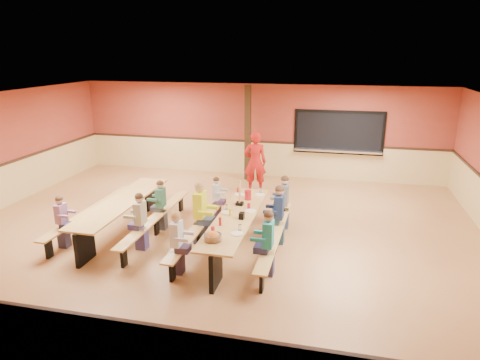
# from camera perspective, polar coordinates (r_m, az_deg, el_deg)

# --- Properties ---
(ground) EXTENTS (12.00, 12.00, 0.00)m
(ground) POSITION_cam_1_polar(r_m,az_deg,el_deg) (9.88, -3.24, -7.11)
(ground) COLOR #966238
(ground) RESTS_ON ground
(room_envelope) EXTENTS (12.04, 10.04, 3.02)m
(room_envelope) POSITION_cam_1_polar(r_m,az_deg,el_deg) (9.62, -3.31, -3.35)
(room_envelope) COLOR brown
(room_envelope) RESTS_ON ground
(kitchen_pass_through) EXTENTS (2.78, 0.28, 1.38)m
(kitchen_pass_through) POSITION_cam_1_polar(r_m,az_deg,el_deg) (13.84, 13.01, 5.96)
(kitchen_pass_through) COLOR black
(kitchen_pass_through) RESTS_ON ground
(structural_post) EXTENTS (0.18, 0.18, 3.00)m
(structural_post) POSITION_cam_1_polar(r_m,az_deg,el_deg) (13.58, 1.04, 6.23)
(structural_post) COLOR black
(structural_post) RESTS_ON ground
(cafeteria_table_main) EXTENTS (1.91, 3.70, 0.74)m
(cafeteria_table_main) POSITION_cam_1_polar(r_m,az_deg,el_deg) (8.96, -0.49, -6.02)
(cafeteria_table_main) COLOR tan
(cafeteria_table_main) RESTS_ON ground
(cafeteria_table_second) EXTENTS (1.91, 3.70, 0.74)m
(cafeteria_table_second) POSITION_cam_1_polar(r_m,az_deg,el_deg) (10.16, -15.43, -3.83)
(cafeteria_table_second) COLOR tan
(cafeteria_table_second) RESTS_ON ground
(seated_child_white_left) EXTENTS (0.37, 0.30, 1.21)m
(seated_child_white_left) POSITION_cam_1_polar(r_m,az_deg,el_deg) (8.06, -8.41, -8.35)
(seated_child_white_left) COLOR silver
(seated_child_white_left) RESTS_ON ground
(seated_adult_yellow) EXTENTS (0.45, 0.36, 1.37)m
(seated_adult_yellow) POSITION_cam_1_polar(r_m,az_deg,el_deg) (9.21, -5.35, -4.39)
(seated_adult_yellow) COLOR yellow
(seated_adult_yellow) RESTS_ON ground
(seated_child_grey_left) EXTENTS (0.32, 0.26, 1.10)m
(seated_child_grey_left) POSITION_cam_1_polar(r_m,az_deg,el_deg) (10.39, -3.15, -2.61)
(seated_child_grey_left) COLOR #B8B8B8
(seated_child_grey_left) RESTS_ON ground
(seated_child_teal_right) EXTENTS (0.39, 0.32, 1.25)m
(seated_child_teal_right) POSITION_cam_1_polar(r_m,az_deg,el_deg) (7.93, 3.77, -8.46)
(seated_child_teal_right) COLOR teal
(seated_child_teal_right) RESTS_ON ground
(seated_child_navy_right) EXTENTS (0.40, 0.33, 1.28)m
(seated_child_navy_right) POSITION_cam_1_polar(r_m,az_deg,el_deg) (9.20, 5.21, -4.69)
(seated_child_navy_right) COLOR #19284C
(seated_child_navy_right) RESTS_ON ground
(seated_child_char_right) EXTENTS (0.39, 0.32, 1.25)m
(seated_child_char_right) POSITION_cam_1_polar(r_m,az_deg,el_deg) (10.01, 5.90, -3.00)
(seated_child_char_right) COLOR #54595E
(seated_child_char_right) RESTS_ON ground
(seated_child_purple_sec) EXTENTS (0.33, 0.27, 1.13)m
(seated_child_purple_sec) POSITION_cam_1_polar(r_m,az_deg,el_deg) (9.75, -22.64, -5.21)
(seated_child_purple_sec) COLOR #9D6899
(seated_child_purple_sec) RESTS_ON ground
(seated_child_green_sec) EXTENTS (0.35, 0.29, 1.17)m
(seated_child_green_sec) POSITION_cam_1_polar(r_m,az_deg,el_deg) (10.05, -10.47, -3.36)
(seated_child_green_sec) COLOR #31634B
(seated_child_green_sec) RESTS_ON ground
(seated_child_tan_sec) EXTENTS (0.37, 0.30, 1.21)m
(seated_child_tan_sec) POSITION_cam_1_polar(r_m,az_deg,el_deg) (9.15, -13.10, -5.45)
(seated_child_tan_sec) COLOR tan
(seated_child_tan_sec) RESTS_ON ground
(standing_woman) EXTENTS (0.73, 0.55, 1.80)m
(standing_woman) POSITION_cam_1_polar(r_m,az_deg,el_deg) (12.43, 2.02, 2.38)
(standing_woman) COLOR #B01714
(standing_woman) RESTS_ON ground
(punch_pitcher) EXTENTS (0.16, 0.16, 0.22)m
(punch_pitcher) POSITION_cam_1_polar(r_m,az_deg,el_deg) (9.77, 1.07, -2.00)
(punch_pitcher) COLOR #AE171F
(punch_pitcher) RESTS_ON cafeteria_table_main
(chip_bowl) EXTENTS (0.32, 0.32, 0.15)m
(chip_bowl) POSITION_cam_1_polar(r_m,az_deg,el_deg) (7.75, -3.65, -7.54)
(chip_bowl) COLOR orange
(chip_bowl) RESTS_ON cafeteria_table_main
(napkin_dispenser) EXTENTS (0.10, 0.14, 0.13)m
(napkin_dispenser) POSITION_cam_1_polar(r_m,az_deg,el_deg) (8.69, 0.23, -4.79)
(napkin_dispenser) COLOR black
(napkin_dispenser) RESTS_ON cafeteria_table_main
(condiment_mustard) EXTENTS (0.06, 0.06, 0.17)m
(condiment_mustard) POSITION_cam_1_polar(r_m,az_deg,el_deg) (8.82, -1.31, -4.31)
(condiment_mustard) COLOR yellow
(condiment_mustard) RESTS_ON cafeteria_table_main
(condiment_ketchup) EXTENTS (0.06, 0.06, 0.17)m
(condiment_ketchup) POSITION_cam_1_polar(r_m,az_deg,el_deg) (8.37, -2.67, -5.53)
(condiment_ketchup) COLOR #B2140F
(condiment_ketchup) RESTS_ON cafeteria_table_main
(table_paddle) EXTENTS (0.16, 0.16, 0.56)m
(table_paddle) POSITION_cam_1_polar(r_m,az_deg,el_deg) (9.42, -0.05, -2.55)
(table_paddle) COLOR black
(table_paddle) RESTS_ON cafeteria_table_main
(place_settings) EXTENTS (0.65, 3.30, 0.11)m
(place_settings) POSITION_cam_1_polar(r_m,az_deg,el_deg) (8.86, -0.49, -4.41)
(place_settings) COLOR beige
(place_settings) RESTS_ON cafeteria_table_main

